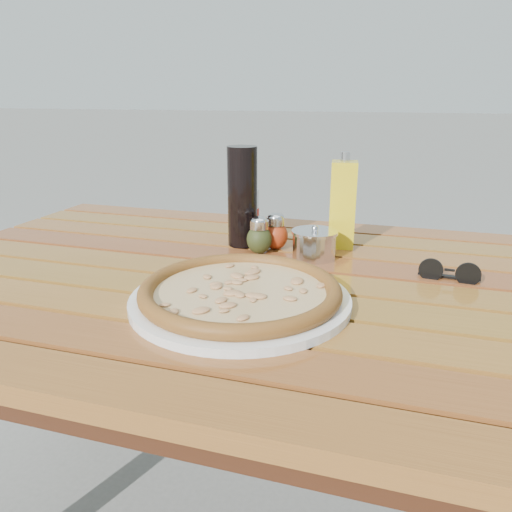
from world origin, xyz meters
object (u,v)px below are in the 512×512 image
(oregano_shaker, at_px, (259,236))
(sunglasses, at_px, (449,273))
(pepper_shaker, at_px, (276,232))
(dark_bottle, at_px, (242,197))
(table, at_px, (253,310))
(plate, at_px, (240,300))
(soda_can, at_px, (245,216))
(pizza, at_px, (240,291))
(parmesan_tin, at_px, (314,244))
(olive_oil_cruet, at_px, (343,204))

(oregano_shaker, height_order, sunglasses, oregano_shaker)
(oregano_shaker, bearing_deg, sunglasses, -8.73)
(pepper_shaker, distance_m, sunglasses, 0.37)
(dark_bottle, distance_m, sunglasses, 0.46)
(table, xyz_separation_m, plate, (0.02, -0.14, 0.08))
(dark_bottle, xyz_separation_m, soda_can, (-0.01, 0.04, -0.05))
(pizza, height_order, oregano_shaker, oregano_shaker)
(pizza, bearing_deg, pepper_shaker, 94.39)
(dark_bottle, relative_size, soda_can, 1.83)
(oregano_shaker, bearing_deg, soda_can, 125.60)
(plate, bearing_deg, parmesan_tin, 75.56)
(parmesan_tin, bearing_deg, sunglasses, -12.82)
(pepper_shaker, relative_size, olive_oil_cruet, 0.39)
(pizza, bearing_deg, soda_can, 107.23)
(oregano_shaker, relative_size, dark_bottle, 0.37)
(sunglasses, bearing_deg, plate, -142.12)
(soda_can, relative_size, parmesan_tin, 1.11)
(plate, bearing_deg, olive_oil_cruet, 73.28)
(dark_bottle, relative_size, olive_oil_cruet, 1.05)
(table, xyz_separation_m, parmesan_tin, (0.09, 0.13, 0.11))
(table, distance_m, sunglasses, 0.37)
(oregano_shaker, height_order, dark_bottle, dark_bottle)
(olive_oil_cruet, bearing_deg, pepper_shaker, -155.94)
(oregano_shaker, bearing_deg, table, -78.34)
(table, relative_size, dark_bottle, 6.36)
(oregano_shaker, bearing_deg, parmesan_tin, 0.48)
(olive_oil_cruet, bearing_deg, soda_can, -175.99)
(pepper_shaker, height_order, parmesan_tin, pepper_shaker)
(table, height_order, pizza, pizza)
(oregano_shaker, bearing_deg, plate, -79.63)
(parmesan_tin, bearing_deg, pizza, -104.44)
(table, bearing_deg, olive_oil_cruet, 59.91)
(sunglasses, bearing_deg, dark_bottle, 171.38)
(plate, height_order, parmesan_tin, parmesan_tin)
(plate, relative_size, olive_oil_cruet, 1.71)
(table, height_order, parmesan_tin, parmesan_tin)
(plate, relative_size, pizza, 0.83)
(pizza, height_order, sunglasses, sunglasses)
(plate, height_order, pizza, pizza)
(pepper_shaker, bearing_deg, table, -89.56)
(olive_oil_cruet, distance_m, sunglasses, 0.28)
(pizza, xyz_separation_m, soda_can, (-0.11, 0.36, 0.04))
(pizza, relative_size, sunglasses, 3.94)
(olive_oil_cruet, height_order, sunglasses, olive_oil_cruet)
(table, relative_size, pizza, 3.21)
(pizza, bearing_deg, parmesan_tin, 75.56)
(dark_bottle, bearing_deg, pepper_shaker, -6.80)
(soda_can, distance_m, sunglasses, 0.47)
(sunglasses, bearing_deg, soda_can, 167.34)
(pepper_shaker, height_order, olive_oil_cruet, olive_oil_cruet)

